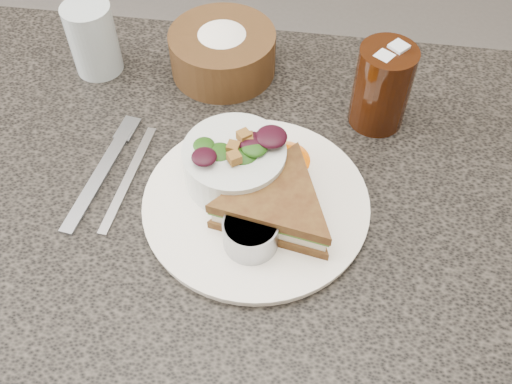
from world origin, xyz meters
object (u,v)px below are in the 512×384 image
object	(u,v)px
dinner_plate	(256,203)
bread_basket	(222,46)
sandwich	(278,205)
salad_bowl	(234,159)
dining_table	(229,312)
dressing_ramekin	(251,233)
water_glass	(93,39)
cola_glass	(383,84)

from	to	relation	value
dinner_plate	bread_basket	distance (m)	0.28
sandwich	salad_bowl	world-z (taller)	salad_bowl
dining_table	sandwich	xyz separation A→B (m)	(0.08, -0.05, 0.41)
dining_table	dinner_plate	bearing A→B (deg)	-24.60
dinner_plate	dressing_ramekin	bearing A→B (deg)	-87.43
dinner_plate	water_glass	distance (m)	0.37
sandwich	dining_table	bearing A→B (deg)	161.44
dressing_ramekin	cola_glass	xyz separation A→B (m)	(0.15, 0.25, 0.04)
sandwich	water_glass	world-z (taller)	water_glass
bread_basket	cola_glass	distance (m)	0.25
dressing_ramekin	bread_basket	size ratio (longest dim) A/B	0.41
sandwich	salad_bowl	distance (m)	0.08
dining_table	water_glass	bearing A→B (deg)	137.23
water_glass	bread_basket	bearing A→B (deg)	6.75
salad_bowl	dinner_plate	bearing A→B (deg)	-45.99
dinner_plate	sandwich	bearing A→B (deg)	-35.27
dressing_ramekin	cola_glass	bearing A→B (deg)	59.20
dinner_plate	bread_basket	bearing A→B (deg)	108.85
dining_table	dinner_plate	xyz separation A→B (m)	(0.06, -0.03, 0.38)
dining_table	bread_basket	size ratio (longest dim) A/B	6.12
salad_bowl	cola_glass	distance (m)	0.24
cola_glass	water_glass	bearing A→B (deg)	172.86
sandwich	cola_glass	xyz separation A→B (m)	(0.12, 0.20, 0.03)
salad_bowl	water_glass	xyz separation A→B (m)	(-0.25, 0.20, 0.00)
sandwich	dressing_ramekin	size ratio (longest dim) A/B	2.63
dressing_ramekin	bread_basket	distance (m)	0.34
dining_table	dinner_plate	world-z (taller)	dinner_plate
salad_bowl	dressing_ramekin	distance (m)	0.11
salad_bowl	bread_basket	distance (m)	0.23
dining_table	dressing_ramekin	bearing A→B (deg)	-57.14
dining_table	cola_glass	bearing A→B (deg)	37.54
dining_table	water_glass	size ratio (longest dim) A/B	8.99
water_glass	dining_table	bearing A→B (deg)	-42.77
salad_bowl	dining_table	bearing A→B (deg)	-159.45
sandwich	salad_bowl	xyz separation A→B (m)	(-0.06, 0.05, 0.01)
dining_table	sandwich	bearing A→B (deg)	-28.61
dining_table	dressing_ramekin	size ratio (longest dim) A/B	14.87
dining_table	sandwich	size ratio (longest dim) A/B	5.66
dining_table	water_glass	world-z (taller)	water_glass
dressing_ramekin	bread_basket	bearing A→B (deg)	105.78
sandwich	cola_glass	distance (m)	0.24
salad_bowl	cola_glass	size ratio (longest dim) A/B	0.97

